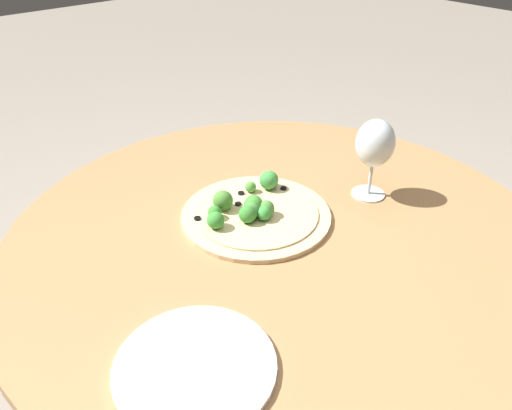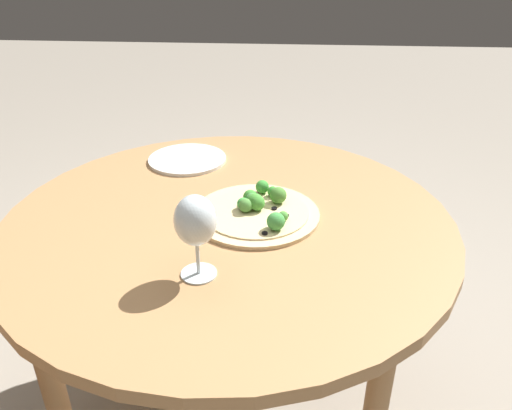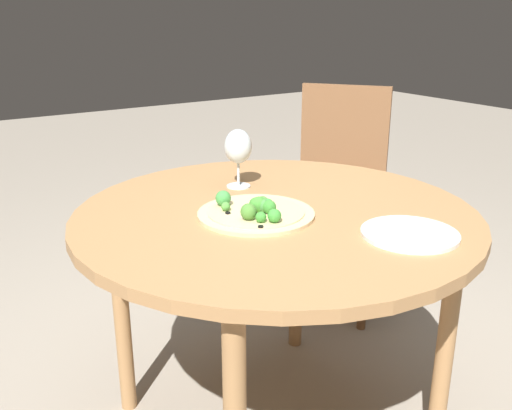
{
  "view_description": "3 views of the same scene",
  "coord_description": "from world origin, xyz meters",
  "views": [
    {
      "loc": [
        0.57,
        0.58,
        1.31
      ],
      "look_at": [
        0.01,
        -0.07,
        0.75
      ],
      "focal_mm": 35.0,
      "sensor_mm": 36.0,
      "label": 1
    },
    {
      "loc": [
        -1.06,
        -0.15,
        1.33
      ],
      "look_at": [
        0.01,
        -0.07,
        0.75
      ],
      "focal_mm": 35.0,
      "sensor_mm": 36.0,
      "label": 2
    },
    {
      "loc": [
        1.2,
        -0.85,
        1.24
      ],
      "look_at": [
        0.01,
        -0.07,
        0.75
      ],
      "focal_mm": 40.0,
      "sensor_mm": 36.0,
      "label": 3
    }
  ],
  "objects": [
    {
      "name": "dining_table",
      "position": [
        0.0,
        0.0,
        0.65
      ],
      "size": [
        1.1,
        1.1,
        0.72
      ],
      "color": "#A87A4C",
      "rests_on": "ground_plane"
    },
    {
      "name": "pizza",
      "position": [
        0.01,
        -0.07,
        0.74
      ],
      "size": [
        0.31,
        0.31,
        0.06
      ],
      "color": "#DBBC89",
      "rests_on": "dining_table"
    },
    {
      "name": "wine_glass",
      "position": [
        -0.24,
        0.03,
        0.84
      ],
      "size": [
        0.08,
        0.08,
        0.18
      ],
      "color": "silver",
      "rests_on": "dining_table"
    },
    {
      "name": "plate_near",
      "position": [
        0.33,
        0.17,
        0.73
      ],
      "size": [
        0.24,
        0.24,
        0.01
      ],
      "color": "silver",
      "rests_on": "dining_table"
    }
  ]
}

